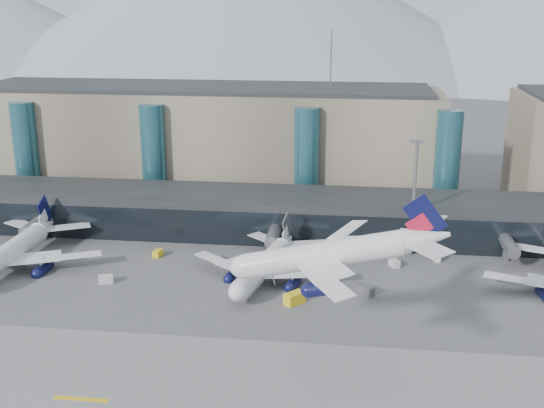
{
  "coord_description": "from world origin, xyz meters",
  "views": [
    {
      "loc": [
        16.72,
        -94.71,
        54.0
      ],
      "look_at": [
        1.29,
        32.0,
        15.35
      ],
      "focal_mm": 45.0,
      "sensor_mm": 36.0,
      "label": 1
    }
  ],
  "objects_px": {
    "lightmast_mid": "(414,191)",
    "veh_a": "(106,279)",
    "veh_h": "(294,298)",
    "hero_jet": "(345,247)",
    "veh_c": "(365,290)",
    "veh_b": "(158,253)",
    "veh_g": "(394,263)",
    "veh_d": "(438,257)",
    "jet_parked_left": "(16,242)",
    "jet_parked_mid": "(268,256)"
  },
  "relations": [
    {
      "from": "veh_a",
      "to": "veh_h",
      "type": "distance_m",
      "value": 38.18
    },
    {
      "from": "veh_g",
      "to": "veh_d",
      "type": "bearing_deg",
      "value": 91.61
    },
    {
      "from": "veh_b",
      "to": "lightmast_mid",
      "type": "bearing_deg",
      "value": -68.75
    },
    {
      "from": "hero_jet",
      "to": "veh_g",
      "type": "distance_m",
      "value": 49.5
    },
    {
      "from": "veh_d",
      "to": "lightmast_mid",
      "type": "bearing_deg",
      "value": 81.66
    },
    {
      "from": "jet_parked_mid",
      "to": "veh_h",
      "type": "height_order",
      "value": "jet_parked_mid"
    },
    {
      "from": "lightmast_mid",
      "to": "jet_parked_mid",
      "type": "relative_size",
      "value": 0.74
    },
    {
      "from": "hero_jet",
      "to": "jet_parked_left",
      "type": "bearing_deg",
      "value": 155.47
    },
    {
      "from": "veh_h",
      "to": "hero_jet",
      "type": "bearing_deg",
      "value": -117.36
    },
    {
      "from": "veh_b",
      "to": "veh_c",
      "type": "height_order",
      "value": "veh_c"
    },
    {
      "from": "lightmast_mid",
      "to": "veh_a",
      "type": "bearing_deg",
      "value": -159.12
    },
    {
      "from": "jet_parked_mid",
      "to": "veh_g",
      "type": "xyz_separation_m",
      "value": [
        25.67,
        8.09,
        -3.42
      ]
    },
    {
      "from": "jet_parked_mid",
      "to": "lightmast_mid",
      "type": "bearing_deg",
      "value": -49.5
    },
    {
      "from": "jet_parked_mid",
      "to": "veh_c",
      "type": "height_order",
      "value": "jet_parked_mid"
    },
    {
      "from": "veh_c",
      "to": "veh_g",
      "type": "distance_m",
      "value": 16.47
    },
    {
      "from": "jet_parked_mid",
      "to": "veh_b",
      "type": "relative_size",
      "value": 14.11
    },
    {
      "from": "veh_d",
      "to": "veh_g",
      "type": "xyz_separation_m",
      "value": [
        -9.61,
        -4.75,
        -0.02
      ]
    },
    {
      "from": "jet_parked_left",
      "to": "veh_c",
      "type": "bearing_deg",
      "value": -94.57
    },
    {
      "from": "veh_b",
      "to": "veh_d",
      "type": "height_order",
      "value": "veh_d"
    },
    {
      "from": "veh_g",
      "to": "veh_h",
      "type": "bearing_deg",
      "value": -67.58
    },
    {
      "from": "veh_g",
      "to": "veh_a",
      "type": "bearing_deg",
      "value": -99.29
    },
    {
      "from": "veh_b",
      "to": "veh_g",
      "type": "distance_m",
      "value": 50.91
    },
    {
      "from": "veh_c",
      "to": "veh_g",
      "type": "xyz_separation_m",
      "value": [
        6.23,
        15.25,
        -0.18
      ]
    },
    {
      "from": "veh_c",
      "to": "veh_g",
      "type": "height_order",
      "value": "veh_c"
    },
    {
      "from": "veh_a",
      "to": "veh_c",
      "type": "distance_m",
      "value": 50.8
    },
    {
      "from": "lightmast_mid",
      "to": "veh_a",
      "type": "height_order",
      "value": "lightmast_mid"
    },
    {
      "from": "lightmast_mid",
      "to": "hero_jet",
      "type": "bearing_deg",
      "value": -105.08
    },
    {
      "from": "veh_b",
      "to": "veh_g",
      "type": "height_order",
      "value": "veh_g"
    },
    {
      "from": "veh_g",
      "to": "hero_jet",
      "type": "bearing_deg",
      "value": -37.47
    },
    {
      "from": "veh_b",
      "to": "veh_c",
      "type": "relative_size",
      "value": 0.72
    },
    {
      "from": "veh_c",
      "to": "veh_b",
      "type": "bearing_deg",
      "value": -163.25
    },
    {
      "from": "jet_parked_left",
      "to": "lightmast_mid",
      "type": "bearing_deg",
      "value": -78.28
    },
    {
      "from": "veh_b",
      "to": "veh_g",
      "type": "relative_size",
      "value": 0.93
    },
    {
      "from": "hero_jet",
      "to": "veh_c",
      "type": "relative_size",
      "value": 9.77
    },
    {
      "from": "hero_jet",
      "to": "veh_g",
      "type": "relative_size",
      "value": 12.6
    },
    {
      "from": "veh_a",
      "to": "veh_g",
      "type": "distance_m",
      "value": 59.15
    },
    {
      "from": "hero_jet",
      "to": "veh_b",
      "type": "bearing_deg",
      "value": 136.13
    },
    {
      "from": "veh_b",
      "to": "veh_h",
      "type": "relative_size",
      "value": 0.63
    },
    {
      "from": "veh_a",
      "to": "veh_g",
      "type": "xyz_separation_m",
      "value": [
        57.03,
        15.69,
        -0.02
      ]
    },
    {
      "from": "veh_h",
      "to": "veh_d",
      "type": "bearing_deg",
      "value": -6.99
    },
    {
      "from": "jet_parked_left",
      "to": "veh_d",
      "type": "xyz_separation_m",
      "value": [
        88.74,
        12.61,
        -3.98
      ]
    },
    {
      "from": "jet_parked_left",
      "to": "veh_c",
      "type": "xyz_separation_m",
      "value": [
        72.9,
        -7.38,
        -3.82
      ]
    },
    {
      "from": "veh_d",
      "to": "hero_jet",
      "type": "bearing_deg",
      "value": 175.98
    },
    {
      "from": "jet_parked_mid",
      "to": "veh_h",
      "type": "distance_m",
      "value": 14.47
    },
    {
      "from": "hero_jet",
      "to": "veh_c",
      "type": "xyz_separation_m",
      "value": [
        3.83,
        29.08,
        -19.42
      ]
    },
    {
      "from": "veh_g",
      "to": "veh_h",
      "type": "xyz_separation_m",
      "value": [
        -19.17,
        -20.63,
        0.3
      ]
    },
    {
      "from": "lightmast_mid",
      "to": "jet_parked_left",
      "type": "xyz_separation_m",
      "value": [
        -83.04,
        -15.41,
        -9.65
      ]
    },
    {
      "from": "veh_a",
      "to": "jet_parked_left",
      "type": "bearing_deg",
      "value": 140.38
    },
    {
      "from": "jet_parked_left",
      "to": "veh_b",
      "type": "relative_size",
      "value": 16.02
    },
    {
      "from": "lightmast_mid",
      "to": "veh_b",
      "type": "xyz_separation_m",
      "value": [
        -54.81,
        -7.81,
        -13.71
      ]
    }
  ]
}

